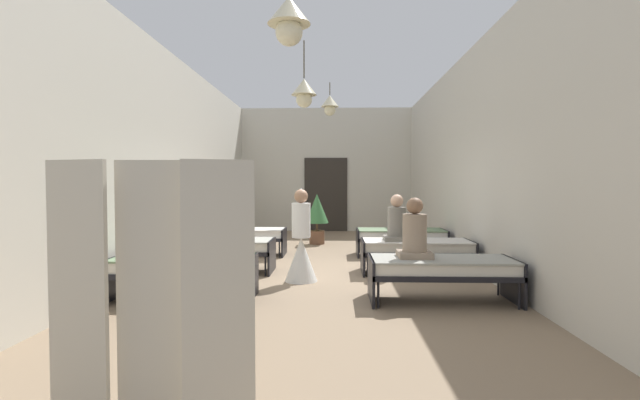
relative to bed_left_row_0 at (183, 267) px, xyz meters
name	(u,v)px	position (x,y,z in m)	size (l,w,h in m)	color
ground_plane	(317,275)	(1.73, 1.90, -0.49)	(6.16, 14.55, 0.10)	#8C755B
room_shell	(320,161)	(1.73, 3.18, 1.58)	(5.96, 14.15, 4.03)	beige
bed_left_row_0	(183,267)	(0.00, 0.00, 0.00)	(1.90, 0.84, 0.57)	black
bed_right_row_0	(442,268)	(3.46, 0.00, 0.00)	(1.90, 0.84, 0.57)	black
bed_left_row_1	(219,247)	(0.00, 1.90, 0.00)	(1.90, 0.84, 0.57)	black
bed_right_row_1	(416,248)	(3.46, 1.90, 0.00)	(1.90, 0.84, 0.57)	black
bed_left_row_2	(242,235)	(0.00, 3.80, 0.00)	(1.90, 0.84, 0.57)	black
bed_right_row_2	(401,236)	(3.46, 3.80, 0.00)	(1.90, 0.84, 0.57)	black
nurse_near_aisle	(301,248)	(1.50, 1.19, 0.09)	(0.52, 0.52, 1.49)	white
patient_seated_primary	(415,235)	(3.11, 0.07, 0.43)	(0.44, 0.44, 0.80)	gray
patient_seated_secondary	(397,224)	(3.11, 1.83, 0.43)	(0.44, 0.44, 0.80)	slate
potted_plant	(317,213)	(1.57, 5.64, 0.36)	(0.60, 0.60, 1.29)	brown
privacy_screen	(149,303)	(0.95, -3.38, 0.41)	(1.25, 0.16, 1.70)	#BCB29E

